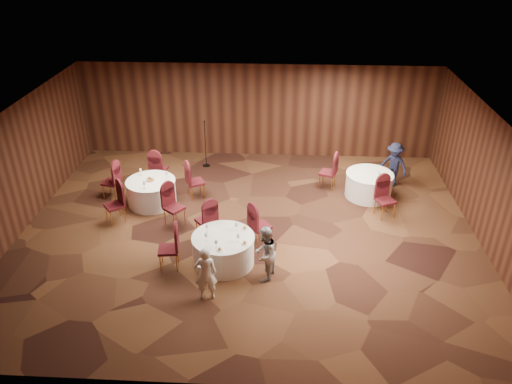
# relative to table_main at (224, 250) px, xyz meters

# --- Properties ---
(ground) EXTENTS (12.00, 12.00, 0.00)m
(ground) POSITION_rel_table_main_xyz_m (0.49, 1.38, -0.38)
(ground) COLOR black
(ground) RESTS_ON ground
(room_shell) EXTENTS (12.00, 12.00, 12.00)m
(room_shell) POSITION_rel_table_main_xyz_m (0.49, 1.38, 1.59)
(room_shell) COLOR silver
(room_shell) RESTS_ON ground
(table_main) EXTENTS (1.50, 1.50, 0.74)m
(table_main) POSITION_rel_table_main_xyz_m (0.00, 0.00, 0.00)
(table_main) COLOR white
(table_main) RESTS_ON ground
(table_left) EXTENTS (1.42, 1.42, 0.74)m
(table_left) POSITION_rel_table_main_xyz_m (-2.40, 2.74, 0.00)
(table_left) COLOR white
(table_left) RESTS_ON ground
(table_right) EXTENTS (1.39, 1.39, 0.74)m
(table_right) POSITION_rel_table_main_xyz_m (3.95, 3.54, 0.00)
(table_right) COLOR white
(table_right) RESTS_ON ground
(chairs_main) EXTENTS (2.77, 1.97, 1.00)m
(chairs_main) POSITION_rel_table_main_xyz_m (-0.34, 0.59, 0.12)
(chairs_main) COLOR #380E0B
(chairs_main) RESTS_ON ground
(chairs_left) EXTENTS (3.15, 2.99, 1.00)m
(chairs_left) POSITION_rel_table_main_xyz_m (-2.40, 2.73, 0.12)
(chairs_left) COLOR #380E0B
(chairs_left) RESTS_ON ground
(chairs_right) EXTENTS (2.14, 2.32, 1.00)m
(chairs_right) POSITION_rel_table_main_xyz_m (3.50, 3.22, 0.12)
(chairs_right) COLOR #380E0B
(chairs_right) RESTS_ON ground
(tabletop_main) EXTENTS (1.05, 1.07, 0.22)m
(tabletop_main) POSITION_rel_table_main_xyz_m (0.12, -0.10, 0.47)
(tabletop_main) COLOR silver
(tabletop_main) RESTS_ON table_main
(tabletop_left) EXTENTS (0.86, 0.84, 0.22)m
(tabletop_left) POSITION_rel_table_main_xyz_m (-2.40, 2.75, 0.45)
(tabletop_left) COLOR silver
(tabletop_left) RESTS_ON table_left
(tabletop_right) EXTENTS (0.08, 0.08, 0.22)m
(tabletop_right) POSITION_rel_table_main_xyz_m (4.15, 3.25, 0.52)
(tabletop_right) COLOR silver
(tabletop_right) RESTS_ON table_right
(mic_stand) EXTENTS (0.24, 0.24, 1.58)m
(mic_stand) POSITION_rel_table_main_xyz_m (-1.19, 5.34, 0.08)
(mic_stand) COLOR black
(mic_stand) RESTS_ON ground
(woman_a) EXTENTS (0.52, 0.38, 1.32)m
(woman_a) POSITION_rel_table_main_xyz_m (-0.23, -1.30, 0.28)
(woman_a) COLOR silver
(woman_a) RESTS_ON ground
(woman_b) EXTENTS (0.66, 0.77, 1.37)m
(woman_b) POSITION_rel_table_main_xyz_m (1.01, -0.55, 0.31)
(woman_b) COLOR #A5A6AA
(woman_b) RESTS_ON ground
(man_c) EXTENTS (1.05, 0.97, 1.41)m
(man_c) POSITION_rel_table_main_xyz_m (4.78, 4.28, 0.33)
(man_c) COLOR black
(man_c) RESTS_ON ground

